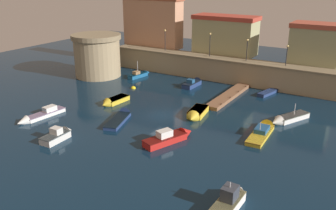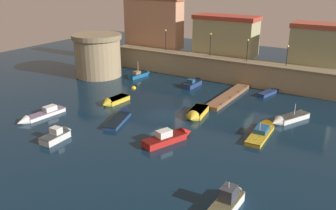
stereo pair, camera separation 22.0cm
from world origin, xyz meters
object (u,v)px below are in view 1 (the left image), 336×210
(moored_boat_1, at_px, (287,119))
(mooring_buoy_0, at_px, (133,88))
(quay_lamp_3, at_px, (287,52))
(moored_boat_8, at_px, (231,199))
(moored_boat_10, at_px, (59,135))
(moored_boat_0, at_px, (263,130))
(moored_boat_4, at_px, (122,117))
(quay_lamp_2, at_px, (247,46))
(moored_boat_2, at_px, (194,83))
(moored_boat_5, at_px, (39,116))
(quay_lamp_0, at_px, (165,37))
(moored_boat_6, at_px, (196,114))
(moored_boat_3, at_px, (171,137))
(moored_boat_9, at_px, (140,74))
(fortress_tower, at_px, (97,55))
(moored_boat_7, at_px, (113,101))
(quay_lamp_1, at_px, (210,41))
(moored_boat_11, at_px, (272,91))

(moored_boat_1, relative_size, mooring_buoy_0, 7.80)
(quay_lamp_3, height_order, moored_boat_8, quay_lamp_3)
(moored_boat_10, bearing_deg, moored_boat_0, -56.75)
(moored_boat_4, bearing_deg, moored_boat_0, -90.87)
(quay_lamp_2, bearing_deg, moored_boat_2, -141.67)
(moored_boat_5, bearing_deg, quay_lamp_0, -177.54)
(moored_boat_6, relative_size, moored_boat_10, 1.22)
(moored_boat_2, relative_size, moored_boat_10, 1.20)
(quay_lamp_0, xyz_separation_m, moored_boat_1, (25.58, -12.70, -6.01))
(moored_boat_4, distance_m, moored_boat_5, 10.38)
(moored_boat_6, xyz_separation_m, moored_boat_8, (11.00, -15.32, 0.18))
(quay_lamp_3, distance_m, moored_boat_4, 27.24)
(moored_boat_3, distance_m, moored_boat_5, 17.80)
(moored_boat_9, height_order, mooring_buoy_0, moored_boat_9)
(quay_lamp_2, distance_m, moored_boat_8, 34.79)
(moored_boat_3, height_order, moored_boat_5, moored_boat_3)
(quay_lamp_2, relative_size, moored_boat_0, 0.47)
(fortress_tower, xyz_separation_m, moored_boat_3, (24.72, -16.08, -3.22))
(quay_lamp_3, bearing_deg, moored_boat_9, -166.90)
(moored_boat_5, height_order, moored_boat_10, moored_boat_10)
(moored_boat_0, xyz_separation_m, moored_boat_4, (-16.52, -5.10, -0.06))
(quay_lamp_3, bearing_deg, moored_boat_2, -157.89)
(quay_lamp_3, distance_m, moored_boat_5, 36.62)
(quay_lamp_2, relative_size, mooring_buoy_0, 4.52)
(fortress_tower, xyz_separation_m, moored_boat_10, (13.93, -22.07, -3.23))
(quay_lamp_2, xyz_separation_m, moored_boat_7, (-12.23, -18.86, -5.83))
(quay_lamp_3, relative_size, moored_boat_7, 0.66)
(moored_boat_2, bearing_deg, moored_boat_6, -149.79)
(quay_lamp_1, distance_m, moored_boat_11, 13.44)
(moored_boat_7, distance_m, moored_boat_10, 12.26)
(mooring_buoy_0, bearing_deg, moored_boat_3, -41.50)
(moored_boat_3, bearing_deg, moored_boat_10, 139.47)
(quay_lamp_1, xyz_separation_m, moored_boat_5, (-10.12, -27.99, -6.07))
(moored_boat_1, distance_m, moored_boat_2, 18.41)
(moored_boat_0, height_order, moored_boat_8, moored_boat_8)
(fortress_tower, distance_m, moored_boat_11, 29.98)
(quay_lamp_3, bearing_deg, quay_lamp_1, -180.00)
(quay_lamp_1, relative_size, moored_boat_11, 0.64)
(moored_boat_8, xyz_separation_m, mooring_buoy_0, (-25.02, 20.86, -0.61))
(moored_boat_4, height_order, mooring_buoy_0, moored_boat_4)
(fortress_tower, xyz_separation_m, mooring_buoy_0, (9.76, -2.85, -3.72))
(quay_lamp_1, xyz_separation_m, moored_boat_3, (7.42, -24.91, -5.93))
(quay_lamp_3, bearing_deg, quay_lamp_2, -180.00)
(moored_boat_0, height_order, moored_boat_11, moored_boat_0)
(moored_boat_1, relative_size, moored_boat_8, 1.24)
(quay_lamp_2, height_order, moored_boat_2, quay_lamp_2)
(fortress_tower, xyz_separation_m, moored_boat_0, (32.59, -8.70, -3.40))
(quay_lamp_1, bearing_deg, moored_boat_2, -91.51)
(quay_lamp_2, height_order, moored_boat_5, quay_lamp_2)
(moored_boat_3, relative_size, moored_boat_5, 0.95)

